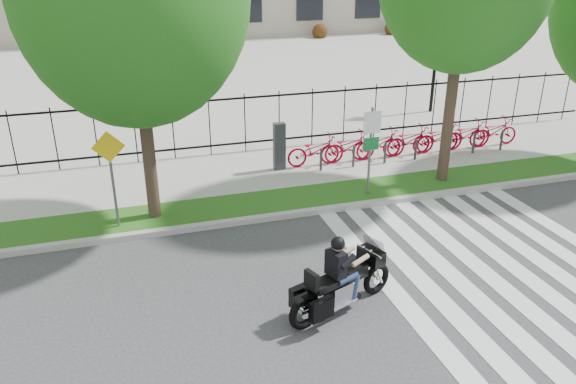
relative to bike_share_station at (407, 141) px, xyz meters
name	(u,v)px	position (x,y,z in m)	size (l,w,h in m)	color
ground	(295,313)	(-6.25, -7.20, -0.65)	(120.00, 120.00, 0.00)	#363638
curb	(246,220)	(-6.25, -3.10, -0.57)	(60.00, 0.20, 0.15)	#ABA9A1
grass_verge	(239,207)	(-6.25, -2.25, -0.57)	(60.00, 1.50, 0.15)	#1C5014
sidewalk	(221,175)	(-6.25, 0.25, -0.57)	(60.00, 3.50, 0.15)	#A4A199
plaza	(164,69)	(-6.25, 17.80, -0.60)	(80.00, 34.00, 0.10)	#A4A199
crosswalk_stripes	(505,274)	(-1.42, -7.20, -0.64)	(5.70, 8.00, 0.01)	silver
iron_fence	(210,126)	(-6.25, 2.00, 0.50)	(30.00, 0.06, 2.00)	black
lamp_post_right	(438,37)	(3.75, 4.80, 2.56)	(1.06, 0.70, 4.25)	black
bike_share_station	(407,141)	(0.00, 0.00, 0.00)	(8.92, 0.87, 1.50)	#2D2D33
sign_pole_regulatory	(371,140)	(-2.60, -2.62, 1.09)	(0.50, 0.09, 2.50)	#59595B
sign_pole_warning	(111,167)	(-9.40, -2.62, 1.09)	(0.78, 0.09, 2.49)	#59595B
motorcycle_rider	(342,281)	(-5.34, -7.34, 0.01)	(2.47, 1.27, 1.99)	black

